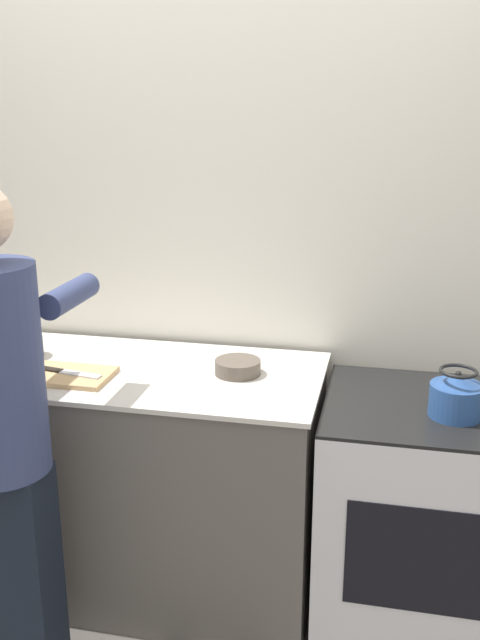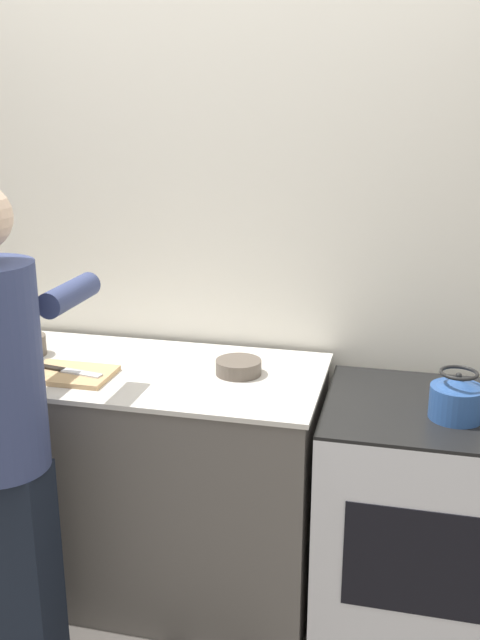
{
  "view_description": "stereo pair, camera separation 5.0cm",
  "coord_description": "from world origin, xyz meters",
  "px_view_note": "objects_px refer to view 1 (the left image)",
  "views": [
    {
      "loc": [
        0.66,
        -2.04,
        1.88
      ],
      "look_at": [
        0.16,
        0.23,
        1.18
      ],
      "focal_mm": 40.0,
      "sensor_mm": 36.0,
      "label": 1
    },
    {
      "loc": [
        0.71,
        -2.03,
        1.88
      ],
      "look_at": [
        0.16,
        0.23,
        1.18
      ],
      "focal_mm": 40.0,
      "sensor_mm": 36.0,
      "label": 2
    }
  ],
  "objects_px": {
    "knife": "(67,372)",
    "kettle": "(456,397)",
    "oven": "(422,516)",
    "person": "(1,428)",
    "cutting_board": "(69,375)",
    "bowl_prep": "(26,347)"
  },
  "relations": [
    {
      "from": "oven",
      "to": "kettle",
      "type": "xyz_separation_m",
      "value": [
        0.07,
        -0.08,
        0.51
      ]
    },
    {
      "from": "bowl_prep",
      "to": "kettle",
      "type": "bearing_deg",
      "value": -4.44
    },
    {
      "from": "kettle",
      "to": "bowl_prep",
      "type": "height_order",
      "value": "kettle"
    },
    {
      "from": "cutting_board",
      "to": "kettle",
      "type": "xyz_separation_m",
      "value": [
        1.36,
        0.05,
        0.02
      ]
    },
    {
      "from": "oven",
      "to": "kettle",
      "type": "relative_size",
      "value": 5.02
    },
    {
      "from": "kettle",
      "to": "bowl_prep",
      "type": "xyz_separation_m",
      "value": [
        -1.62,
        0.13,
        0.01
      ]
    },
    {
      "from": "oven",
      "to": "person",
      "type": "xyz_separation_m",
      "value": [
        -1.32,
        -0.55,
        0.48
      ]
    },
    {
      "from": "knife",
      "to": "bowl_prep",
      "type": "xyz_separation_m",
      "value": [
        -0.26,
        0.18,
        0.02
      ]
    },
    {
      "from": "person",
      "to": "cutting_board",
      "type": "xyz_separation_m",
      "value": [
        0.03,
        0.42,
        0.02
      ]
    },
    {
      "from": "oven",
      "to": "person",
      "type": "distance_m",
      "value": 1.51
    },
    {
      "from": "oven",
      "to": "knife",
      "type": "xyz_separation_m",
      "value": [
        -1.3,
        -0.13,
        0.51
      ]
    },
    {
      "from": "oven",
      "to": "cutting_board",
      "type": "height_order",
      "value": "cutting_board"
    },
    {
      "from": "knife",
      "to": "person",
      "type": "bearing_deg",
      "value": -83.33
    },
    {
      "from": "cutting_board",
      "to": "person",
      "type": "bearing_deg",
      "value": -93.92
    },
    {
      "from": "oven",
      "to": "cutting_board",
      "type": "bearing_deg",
      "value": -174.16
    },
    {
      "from": "kettle",
      "to": "bowl_prep",
      "type": "bearing_deg",
      "value": 175.56
    },
    {
      "from": "oven",
      "to": "person",
      "type": "height_order",
      "value": "person"
    },
    {
      "from": "person",
      "to": "bowl_prep",
      "type": "bearing_deg",
      "value": 111.32
    },
    {
      "from": "cutting_board",
      "to": "kettle",
      "type": "bearing_deg",
      "value": 2.24
    },
    {
      "from": "oven",
      "to": "bowl_prep",
      "type": "relative_size",
      "value": 6.79
    },
    {
      "from": "knife",
      "to": "kettle",
      "type": "bearing_deg",
      "value": 11.94
    },
    {
      "from": "knife",
      "to": "kettle",
      "type": "xyz_separation_m",
      "value": [
        1.37,
        0.05,
        0.0
      ]
    }
  ]
}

